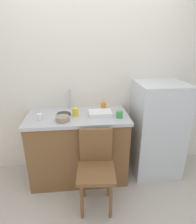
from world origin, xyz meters
The scene contains 14 objects.
ground_plane centered at (0.00, 0.00, 0.00)m, with size 8.00×8.00×0.00m, color #BCB2A3.
back_wall centered at (0.00, 1.00, 1.34)m, with size 4.80×0.10×2.67m, color silver.
cabinet_base centered at (-0.17, 0.65, 0.43)m, with size 1.22×0.60×0.87m, color brown.
countertop centered at (-0.17, 0.65, 0.89)m, with size 1.26×0.64×0.04m, color #B7B7BC.
faucet centered at (-0.26, 0.90, 1.04)m, with size 0.02×0.02×0.27m, color #B7B7BC.
refrigerator centered at (0.89, 0.67, 0.64)m, with size 0.62×0.56×1.28m, color silver.
chair centered at (0.02, 0.15, 0.50)m, with size 0.43×0.43×0.89m.
dish_tray centered at (0.11, 0.62, 0.93)m, with size 0.28×0.20×0.05m, color white.
terracotta_bowl centered at (-0.34, 0.49, 0.94)m, with size 0.16×0.16×0.06m, color gray.
hotplate centered at (-0.34, 0.67, 0.92)m, with size 0.17×0.17×0.02m, color #2D2D2D.
cup_yellow centered at (-0.19, 0.62, 0.96)m, with size 0.07×0.07×0.10m, color yellow.
cup_orange centered at (0.18, 0.80, 0.96)m, with size 0.07×0.07×0.11m, color orange.
cup_green centered at (0.33, 0.52, 0.95)m, with size 0.08×0.08×0.08m, color green.
cup_white centered at (-0.60, 0.55, 0.94)m, with size 0.06×0.06×0.07m, color white.
Camera 1 is at (-0.14, -1.55, 1.80)m, focal length 30.48 mm.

